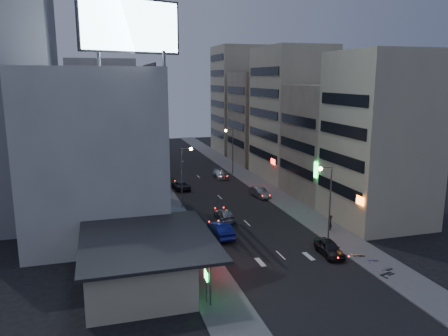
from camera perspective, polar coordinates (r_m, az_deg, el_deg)
name	(u,v)px	position (r m, az deg, el deg)	size (l,w,h in m)	color
ground	(299,272)	(40.43, 9.72, -13.29)	(180.00, 180.00, 0.00)	black
sidewalk_left	(161,194)	(65.59, -8.25, -3.36)	(4.00, 120.00, 0.12)	#4C4C4F
sidewalk_right	(262,186)	(69.49, 4.93, -2.42)	(4.00, 120.00, 0.12)	#4C4C4F
food_court	(137,261)	(37.99, -11.26, -11.77)	(11.00, 13.00, 3.88)	#BBB592
white_building	(94,147)	(53.41, -16.61, 2.63)	(14.00, 24.00, 18.00)	beige
grey_tower	(8,77)	(56.63, -26.38, 10.55)	(10.00, 14.00, 34.00)	slate
shophouse_near	(380,139)	(53.97, 19.66, 3.60)	(10.00, 11.00, 20.00)	#BBB592
shophouse_mid	(332,142)	(64.07, 13.93, 3.31)	(11.00, 12.00, 16.00)	tan
shophouse_far	(291,114)	(74.98, 8.73, 7.01)	(10.00, 14.00, 22.00)	#BBB592
far_left_a	(103,119)	(78.13, -15.52, 6.17)	(11.00, 10.00, 20.00)	beige
far_left_b	(100,126)	(91.31, -15.88, 5.31)	(12.00, 10.00, 15.00)	slate
far_right_a	(262,118)	(89.11, 4.93, 6.53)	(11.00, 12.00, 18.00)	tan
far_right_b	(242,100)	(102.22, 2.37, 8.91)	(12.00, 12.00, 24.00)	#BBB592
billboard	(131,26)	(43.18, -12.08, 17.70)	(9.52, 3.75, 6.20)	#595B60
street_lamp_right_near	(327,193)	(46.26, 13.32, -3.15)	(1.60, 0.44, 8.02)	#595B60
street_lamp_left	(184,169)	(57.01, -5.19, -0.09)	(1.60, 0.44, 8.02)	#595B60
street_lamp_right_far	(231,145)	(77.04, 0.87, 3.04)	(1.60, 0.44, 8.02)	#595B60
parked_car_right_near	(329,248)	(44.34, 13.58, -10.11)	(1.74, 4.32, 1.47)	#232328
parked_car_right_mid	(260,192)	(63.55, 4.69, -3.16)	(1.50, 4.31, 1.42)	#93979B
parked_car_left	(181,185)	(68.04, -5.65, -2.24)	(2.13, 4.63, 1.29)	#26262B
parked_car_right_far	(220,174)	(75.12, -0.49, -0.81)	(1.95, 4.80, 1.39)	#A9ABB1
road_car_blue	(221,230)	(47.76, -0.43, -8.05)	(1.75, 5.02, 1.65)	navy
road_car_silver	(225,215)	(53.26, 0.08, -6.12)	(1.87, 4.61, 1.34)	#94969B
person	(330,223)	(50.82, 13.69, -6.96)	(0.64, 0.42, 1.75)	black
scooter_black_a	(390,265)	(42.11, 20.89, -11.79)	(2.01, 0.67, 1.23)	black
scooter_silver_a	(388,261)	(42.99, 20.63, -11.26)	(2.05, 0.68, 1.25)	#B9BBC2
scooter_blue	(377,254)	(44.38, 19.37, -10.61)	(1.62, 0.54, 0.99)	navy
scooter_black_b	(362,250)	(44.97, 17.56, -10.20)	(1.61, 0.54, 0.98)	black
scooter_silver_b	(365,249)	(45.12, 17.89, -10.01)	(1.94, 0.65, 1.19)	#AEB0B6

